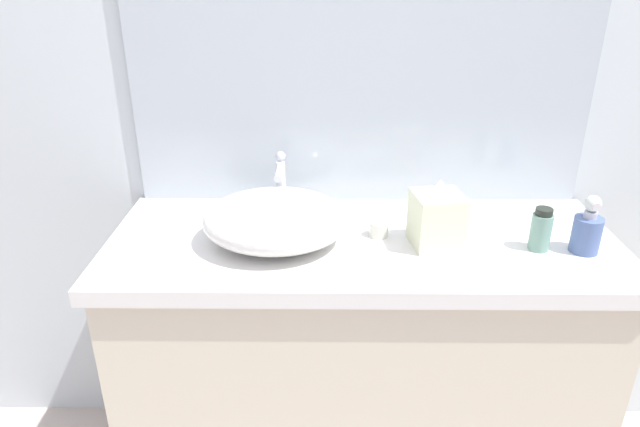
% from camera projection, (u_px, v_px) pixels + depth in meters
% --- Properties ---
extents(bathroom_wall_rear, '(6.00, 0.06, 2.60)m').
position_uv_depth(bathroom_wall_rear, '(358.00, 47.00, 1.60)').
color(bathroom_wall_rear, silver).
rests_on(bathroom_wall_rear, ground).
extents(vanity_counter, '(1.34, 0.54, 0.86)m').
position_uv_depth(vanity_counter, '(359.00, 367.00, 1.68)').
color(vanity_counter, beige).
rests_on(vanity_counter, ground).
extents(sink_basin, '(0.37, 0.33, 0.13)m').
position_uv_depth(sink_basin, '(276.00, 219.00, 1.46)').
color(sink_basin, silver).
rests_on(sink_basin, vanity_counter).
extents(faucet, '(0.03, 0.13, 0.18)m').
position_uv_depth(faucet, '(281.00, 179.00, 1.61)').
color(faucet, silver).
rests_on(faucet, vanity_counter).
extents(soap_dispenser, '(0.07, 0.07, 0.15)m').
position_uv_depth(soap_dispenser, '(587.00, 230.00, 1.41)').
color(soap_dispenser, '#4F669D').
rests_on(soap_dispenser, vanity_counter).
extents(lotion_bottle, '(0.05, 0.05, 0.11)m').
position_uv_depth(lotion_bottle, '(541.00, 230.00, 1.42)').
color(lotion_bottle, gray).
rests_on(lotion_bottle, vanity_counter).
extents(tissue_box, '(0.14, 0.14, 0.18)m').
position_uv_depth(tissue_box, '(437.00, 217.00, 1.44)').
color(tissue_box, beige).
rests_on(tissue_box, vanity_counter).
extents(candle_jar, '(0.05, 0.05, 0.04)m').
position_uv_depth(candle_jar, '(379.00, 229.00, 1.50)').
color(candle_jar, silver).
rests_on(candle_jar, vanity_counter).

